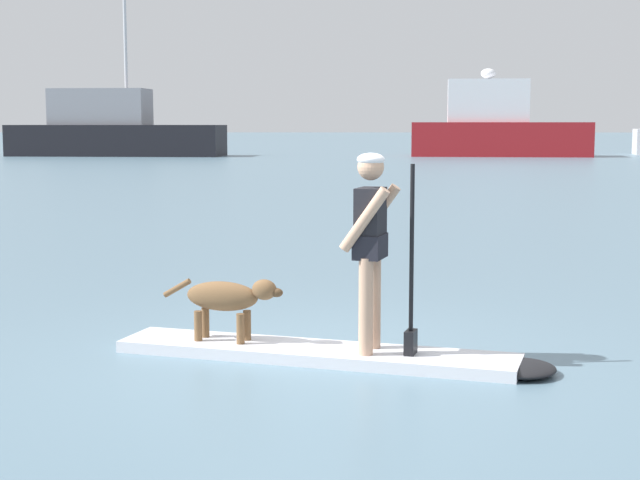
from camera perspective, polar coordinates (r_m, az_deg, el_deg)
name	(u,v)px	position (r m, az deg, el deg)	size (l,w,h in m)	color
ground_plane	(315,359)	(8.29, -0.28, -7.03)	(400.00, 400.00, 0.00)	slate
paddleboard	(341,355)	(8.21, 1.26, -6.80)	(3.77, 1.58, 0.10)	silver
person_paddler	(372,238)	(7.96, 3.10, 0.12)	(0.66, 0.56, 1.66)	tan
dog	(228,298)	(8.46, -5.49, -3.45)	(1.11, 0.40, 0.56)	brown
moored_boat_starboard	(113,131)	(60.54, -12.17, 6.33)	(13.15, 4.33, 10.94)	black
moored_boat_far_starboard	(497,128)	(59.47, 10.40, 6.55)	(10.84, 4.08, 5.25)	maroon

